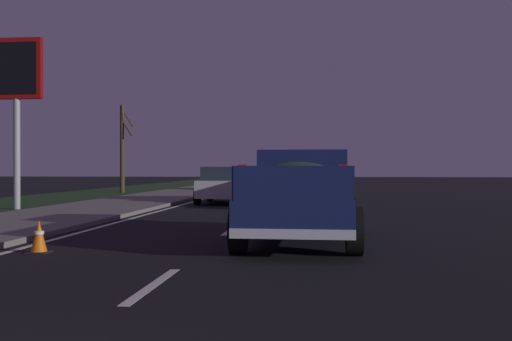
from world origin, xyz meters
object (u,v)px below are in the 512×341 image
at_px(sedan_blue, 305,187).
at_px(sedan_white, 254,179).
at_px(sedan_silver, 225,185).
at_px(bare_tree_far, 123,146).
at_px(pickup_truck, 301,193).
at_px(traffic_cone_near, 39,237).
at_px(gas_price_sign, 17,82).

xyz_separation_m(sedan_blue, sedan_white, (15.17, 3.56, 0.00)).
distance_m(sedan_silver, bare_tree_far, 13.04).
distance_m(pickup_truck, traffic_cone_near, 5.06).
xyz_separation_m(pickup_truck, bare_tree_far, (23.59, 11.47, 1.82)).
xyz_separation_m(bare_tree_far, traffic_cone_near, (-25.71, -6.93, -2.51)).
distance_m(gas_price_sign, bare_tree_far, 15.05).
distance_m(sedan_white, bare_tree_far, 8.29).
bearing_deg(sedan_blue, bare_tree_far, 40.97).
relative_size(pickup_truck, sedan_blue, 1.23).
height_order(sedan_white, traffic_cone_near, sedan_white).
distance_m(sedan_blue, sedan_silver, 4.46).
relative_size(sedan_silver, sedan_white, 0.99).
distance_m(sedan_white, gas_price_sign, 18.74).
bearing_deg(gas_price_sign, traffic_cone_near, -151.08).
height_order(sedan_silver, sedan_white, same).
xyz_separation_m(pickup_truck, gas_price_sign, (8.68, 10.51, 3.62)).
height_order(pickup_truck, sedan_blue, pickup_truck).
height_order(sedan_white, bare_tree_far, bare_tree_far).
bearing_deg(pickup_truck, sedan_blue, 0.86).
relative_size(bare_tree_far, traffic_cone_near, 9.23).
distance_m(sedan_blue, traffic_cone_near, 13.43).
height_order(sedan_silver, bare_tree_far, bare_tree_far).
xyz_separation_m(sedan_blue, sedan_silver, (2.79, 3.48, 0.00)).
height_order(pickup_truck, sedan_white, pickup_truck).
bearing_deg(sedan_blue, traffic_cone_near, 160.96).
height_order(pickup_truck, sedan_silver, pickup_truck).
distance_m(sedan_blue, gas_price_sign, 11.19).
bearing_deg(gas_price_sign, pickup_truck, -129.57).
relative_size(sedan_silver, bare_tree_far, 0.82).
bearing_deg(pickup_truck, bare_tree_far, 25.93).
xyz_separation_m(sedan_blue, bare_tree_far, (13.03, 11.31, 2.01)).
distance_m(sedan_blue, sedan_white, 15.58).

